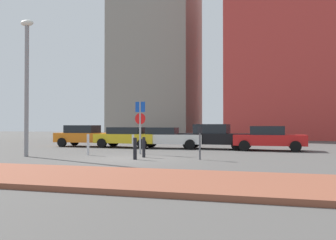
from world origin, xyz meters
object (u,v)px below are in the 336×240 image
parked_car_black (214,136)px  traffic_bollard_near (135,149)px  parking_meter (200,138)px  traffic_bollard_mid (88,145)px  parked_car_yellow (127,137)px  parked_car_white (167,137)px  street_lamp (27,76)px  parking_sign_post (140,121)px  parked_car_red (269,138)px  traffic_bollard_far (144,147)px  parked_car_orange (86,136)px

parked_car_black → traffic_bollard_near: parked_car_black is taller
parking_meter → traffic_bollard_mid: parking_meter is taller
parked_car_yellow → parked_car_white: (2.87, 0.01, -0.03)m
traffic_bollard_mid → street_lamp: bearing=-148.7°
parked_car_yellow → parking_sign_post: parking_sign_post is taller
street_lamp → traffic_bollard_mid: 4.52m
parked_car_white → parked_car_black: bearing=3.7°
traffic_bollard_mid → parked_car_red: bearing=33.5°
parking_meter → street_lamp: bearing=-175.2°
parked_car_white → traffic_bollard_mid: 6.74m
parked_car_black → parking_sign_post: 6.06m
traffic_bollard_mid → parked_car_yellow: bearing=93.9°
parked_car_white → traffic_bollard_mid: bearing=-111.3°
traffic_bollard_near → traffic_bollard_far: traffic_bollard_near is taller
parked_car_yellow → parked_car_red: parked_car_red is taller
parked_car_red → traffic_bollard_near: parked_car_red is taller
parked_car_white → parked_car_red: bearing=-3.1°
parked_car_red → traffic_bollard_far: (-5.76, -6.34, -0.28)m
traffic_bollard_mid → parked_car_black: bearing=49.6°
parked_car_yellow → street_lamp: (-2.10, -7.79, 3.22)m
parked_car_white → traffic_bollard_far: parked_car_white is taller
parked_car_black → parked_car_red: parked_car_black is taller
street_lamp → parked_car_red: bearing=33.1°
parked_car_orange → parked_car_yellow: parked_car_orange is taller
parked_car_yellow → parked_car_white: parked_car_yellow is taller
parked_car_yellow → parked_car_white: bearing=0.3°
parking_sign_post → parked_car_black: bearing=57.7°
traffic_bollard_mid → parked_car_white: bearing=68.7°
parking_sign_post → parked_car_white: bearing=88.4°
parking_sign_post → street_lamp: street_lamp is taller
parked_car_white → traffic_bollard_far: bearing=-83.9°
parked_car_orange → traffic_bollard_far: (6.88, -7.04, -0.31)m
traffic_bollard_mid → traffic_bollard_far: (3.17, -0.42, -0.06)m
parked_car_white → parking_sign_post: 4.97m
parked_car_red → parking_meter: parked_car_red is taller
street_lamp → traffic_bollard_near: (5.66, 0.01, -3.48)m
traffic_bollard_near → traffic_bollard_mid: bearing=154.1°
parked_car_yellow → parked_car_black: (5.93, 0.21, 0.07)m
parked_car_black → parking_sign_post: bearing=-122.3°
street_lamp → traffic_bollard_mid: size_ratio=6.21×
parked_car_orange → traffic_bollard_mid: parked_car_orange is taller
parking_sign_post → parking_meter: (3.63, -2.24, -0.82)m
parked_car_orange → parked_car_white: parked_car_orange is taller
parked_car_white → parked_car_red: 6.49m
parked_car_black → traffic_bollard_far: bearing=-108.8°
parking_sign_post → traffic_bollard_mid: 2.97m
parked_car_orange → parked_car_black: parked_car_black is taller
parked_car_white → parking_meter: size_ratio=3.18×
parking_meter → street_lamp: (-8.46, -0.72, 3.02)m
parked_car_black → parking_meter: parked_car_black is taller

